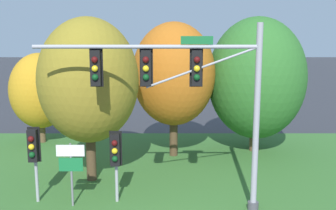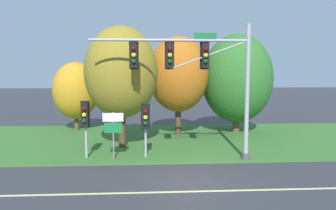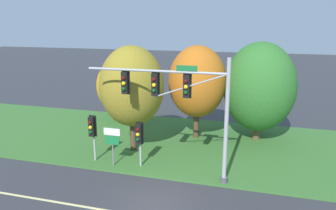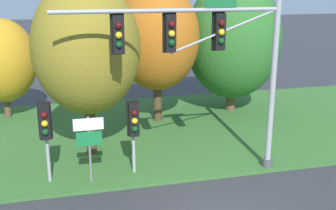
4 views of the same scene
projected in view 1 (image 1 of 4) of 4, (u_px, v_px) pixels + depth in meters
grass_verge at (166, 164)px, 20.71m from camera, size 48.00×11.50×0.10m
traffic_signal_mast at (185, 87)px, 14.60m from camera, size 7.95×0.49×6.76m
pedestrian_signal_near_kerb at (31, 150)px, 15.59m from camera, size 0.46×0.55×2.95m
pedestrian_signal_further_along at (113, 153)px, 15.63m from camera, size 0.46×0.55×2.79m
route_sign_post at (69, 164)px, 15.44m from camera, size 1.04×0.08×2.42m
tree_nearest_road at (38, 91)px, 23.82m from camera, size 3.43×3.43×5.16m
tree_left_of_mast at (86, 81)px, 17.62m from camera, size 4.23×4.23×7.03m
tree_behind_signpost at (172, 74)px, 21.15m from camera, size 4.17×4.17×6.85m
tree_mid_verge at (255, 78)px, 22.07m from camera, size 5.12×5.12×7.13m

